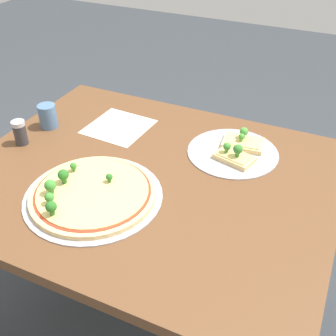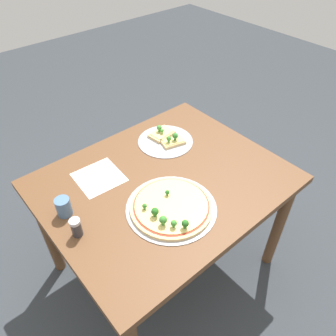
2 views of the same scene
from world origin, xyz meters
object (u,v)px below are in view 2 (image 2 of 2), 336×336
object	(u,v)px
drinking_cup	(64,207)
pizza_tray_whole	(171,207)
condiment_shaker	(76,227)
pizza_tray_slice	(166,138)
dining_table	(164,193)

from	to	relation	value
drinking_cup	pizza_tray_whole	bearing A→B (deg)	142.84
pizza_tray_whole	condiment_shaker	distance (m)	0.40
pizza_tray_whole	pizza_tray_slice	size ratio (longest dim) A/B	1.33
dining_table	condiment_shaker	xyz separation A→B (m)	(0.47, 0.02, 0.14)
pizza_tray_slice	pizza_tray_whole	bearing A→B (deg)	52.13
pizza_tray_slice	drinking_cup	xyz separation A→B (m)	(0.67, 0.12, 0.03)
pizza_tray_slice	condiment_shaker	xyz separation A→B (m)	(0.68, 0.25, 0.03)
pizza_tray_whole	condiment_shaker	bearing A→B (deg)	-20.78
pizza_tray_whole	pizza_tray_slice	bearing A→B (deg)	-127.87
condiment_shaker	pizza_tray_whole	bearing A→B (deg)	159.22
pizza_tray_slice	drinking_cup	distance (m)	0.68
dining_table	pizza_tray_slice	xyz separation A→B (m)	(-0.21, -0.23, 0.11)
dining_table	condiment_shaker	size ratio (longest dim) A/B	13.13
pizza_tray_whole	drinking_cup	bearing A→B (deg)	-37.16
pizza_tray_whole	pizza_tray_slice	xyz separation A→B (m)	(-0.31, -0.40, -0.00)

